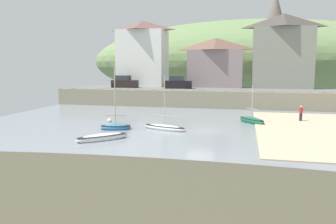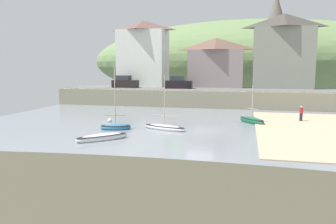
{
  "view_description": "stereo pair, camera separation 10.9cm",
  "coord_description": "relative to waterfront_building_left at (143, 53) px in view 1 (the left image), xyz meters",
  "views": [
    {
      "loc": [
        3.95,
        -30.58,
        6.01
      ],
      "look_at": [
        -3.41,
        1.36,
        1.42
      ],
      "focal_mm": 36.0,
      "sensor_mm": 36.0,
      "label": 1
    },
    {
      "loc": [
        4.06,
        -30.55,
        6.01
      ],
      "look_at": [
        -3.41,
        1.36,
        1.42
      ],
      "focal_mm": 36.0,
      "sensor_mm": 36.0,
      "label": 2
    }
  ],
  "objects": [
    {
      "name": "ground",
      "position": [
        14.75,
        -34.76,
        -7.81
      ],
      "size": [
        48.0,
        41.0,
        0.61
      ],
      "color": "gray"
    },
    {
      "name": "person_near_water",
      "position": [
        23.14,
        -18.1,
        -6.99
      ],
      "size": [
        0.34,
        0.34,
        1.62
      ],
      "color": "#282833",
      "rests_on": "ground"
    },
    {
      "name": "waterfront_building_left",
      "position": [
        0.0,
        0.0,
        0.0
      ],
      "size": [
        8.22,
        5.67,
        11.02
      ],
      "color": "silver",
      "rests_on": "ground"
    },
    {
      "name": "parked_car_by_wall",
      "position": [
        7.09,
        -4.5,
        -4.77
      ],
      "size": [
        4.18,
        1.9,
        1.95
      ],
      "rotation": [
        0.0,
        0.0,
        0.05
      ],
      "color": "black",
      "rests_on": "ground"
    },
    {
      "name": "motorboat_with_cabin",
      "position": [
        5.49,
        -26.51,
        -7.72
      ],
      "size": [
        3.12,
        2.0,
        6.05
      ],
      "rotation": [
        0.0,
        0.0,
        0.27
      ],
      "color": "teal",
      "rests_on": "ground"
    },
    {
      "name": "sailboat_nearest_shore",
      "position": [
        18.05,
        -20.06,
        -7.7
      ],
      "size": [
        3.05,
        3.35,
        4.08
      ],
      "rotation": [
        0.0,
        0.0,
        -0.87
      ],
      "color": "#18583A",
      "rests_on": "ground"
    },
    {
      "name": "sailboat_blue_trim",
      "position": [
        10.04,
        -25.67,
        -7.75
      ],
      "size": [
        4.47,
        2.29,
        5.19
      ],
      "rotation": [
        0.0,
        0.0,
        -0.32
      ],
      "color": "white",
      "rests_on": "ground"
    },
    {
      "name": "dinghy_open_wooden",
      "position": [
        6.19,
        -31.1,
        -7.76
      ],
      "size": [
        3.78,
        3.81,
        0.69
      ],
      "rotation": [
        0.0,
        0.0,
        0.79
      ],
      "color": "white",
      "rests_on": "ground"
    },
    {
      "name": "quay_seawall",
      "position": [
        13.36,
        -7.7,
        -6.62
      ],
      "size": [
        48.0,
        9.4,
        2.4
      ],
      "color": "gray",
      "rests_on": "ground"
    },
    {
      "name": "waterfront_building_right",
      "position": [
        22.74,
        0.0,
        0.23
      ],
      "size": [
        9.26,
        4.85,
        11.45
      ],
      "color": "gray",
      "rests_on": "ground"
    },
    {
      "name": "mooring_buoy",
      "position": [
        3.35,
        -22.86,
        -7.83
      ],
      "size": [
        0.48,
        0.48,
        0.48
      ],
      "color": "silver",
      "rests_on": "ground"
    },
    {
      "name": "church_with_spire",
      "position": [
        21.74,
        4.0,
        2.4
      ],
      "size": [
        3.0,
        3.0,
        15.47
      ],
      "color": "#A38373",
      "rests_on": "ground"
    },
    {
      "name": "hillside_backdrop",
      "position": [
        18.54,
        30.0,
        -1.12
      ],
      "size": [
        80.0,
        44.0,
        19.59
      ],
      "color": "#678250",
      "rests_on": "ground"
    },
    {
      "name": "waterfront_building_centre",
      "position": [
        12.39,
        0.0,
        -1.52
      ],
      "size": [
        9.05,
        4.32,
        7.95
      ],
      "color": "gray",
      "rests_on": "ground"
    },
    {
      "name": "parked_car_near_slipway",
      "position": [
        -1.72,
        -4.5,
        -4.77
      ],
      "size": [
        4.25,
        2.09,
        1.95
      ],
      "rotation": [
        0.0,
        0.0,
        -0.1
      ],
      "color": "black",
      "rests_on": "ground"
    }
  ]
}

